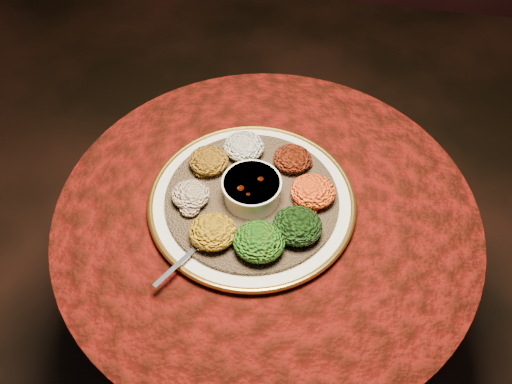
# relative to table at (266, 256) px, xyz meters

# --- Properties ---
(table) EXTENTS (0.96, 0.96, 0.73)m
(table) POSITION_rel_table_xyz_m (0.00, 0.00, 0.00)
(table) COLOR black
(table) RESTS_ON ground
(platter) EXTENTS (0.47, 0.47, 0.02)m
(platter) POSITION_rel_table_xyz_m (-0.04, 0.02, 0.19)
(platter) COLOR beige
(platter) RESTS_ON table
(injera) EXTENTS (0.51, 0.51, 0.01)m
(injera) POSITION_rel_table_xyz_m (-0.04, 0.02, 0.20)
(injera) COLOR brown
(injera) RESTS_ON platter
(stew_bowl) EXTENTS (0.13, 0.13, 0.05)m
(stew_bowl) POSITION_rel_table_xyz_m (-0.04, 0.02, 0.24)
(stew_bowl) COLOR white
(stew_bowl) RESTS_ON injera
(spoon) EXTENTS (0.09, 0.13, 0.01)m
(spoon) POSITION_rel_table_xyz_m (-0.13, -0.14, 0.21)
(spoon) COLOR silver
(spoon) RESTS_ON injera
(portion_ayib) EXTENTS (0.10, 0.09, 0.05)m
(portion_ayib) POSITION_rel_table_xyz_m (-0.08, 0.14, 0.23)
(portion_ayib) COLOR beige
(portion_ayib) RESTS_ON injera
(portion_kitfo) EXTENTS (0.09, 0.08, 0.04)m
(portion_kitfo) POSITION_rel_table_xyz_m (0.04, 0.13, 0.23)
(portion_kitfo) COLOR black
(portion_kitfo) RESTS_ON injera
(portion_tikil) EXTENTS (0.10, 0.10, 0.05)m
(portion_tikil) POSITION_rel_table_xyz_m (0.10, 0.04, 0.23)
(portion_tikil) COLOR #B1620E
(portion_tikil) RESTS_ON injera
(portion_gomen) EXTENTS (0.11, 0.10, 0.05)m
(portion_gomen) POSITION_rel_table_xyz_m (0.07, -0.06, 0.23)
(portion_gomen) COLOR black
(portion_gomen) RESTS_ON injera
(portion_mixveg) EXTENTS (0.11, 0.10, 0.05)m
(portion_mixveg) POSITION_rel_table_xyz_m (0.00, -0.11, 0.23)
(portion_mixveg) COLOR #8F3C09
(portion_mixveg) RESTS_ON injera
(portion_kik) EXTENTS (0.10, 0.10, 0.05)m
(portion_kik) POSITION_rel_table_xyz_m (-0.10, -0.10, 0.23)
(portion_kik) COLOR #BD8110
(portion_kik) RESTS_ON injera
(portion_timatim) EXTENTS (0.09, 0.08, 0.04)m
(portion_timatim) POSITION_rel_table_xyz_m (-0.17, -0.01, 0.23)
(portion_timatim) COLOR maroon
(portion_timatim) RESTS_ON injera
(portion_shiro) EXTENTS (0.09, 0.09, 0.04)m
(portion_shiro) POSITION_rel_table_xyz_m (-0.15, 0.09, 0.23)
(portion_shiro) COLOR brown
(portion_shiro) RESTS_ON injera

